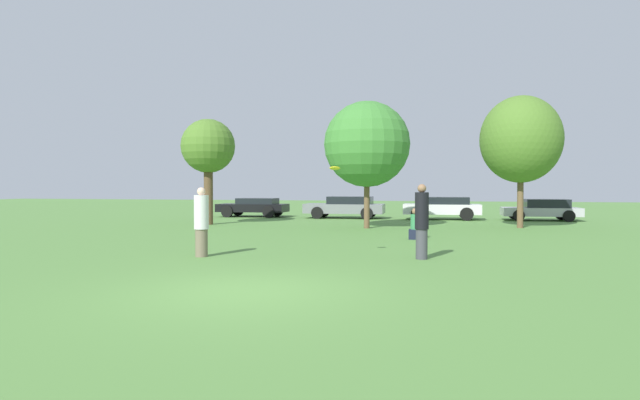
{
  "coord_description": "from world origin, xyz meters",
  "views": [
    {
      "loc": [
        3.35,
        -8.63,
        1.83
      ],
      "look_at": [
        -0.0,
        5.63,
        1.46
      ],
      "focal_mm": 29.6,
      "sensor_mm": 36.0,
      "label": 1
    }
  ],
  "objects_px": {
    "bystander_sitting": "(415,226)",
    "parked_car_grey": "(346,206)",
    "frisbee": "(335,168)",
    "tree_0": "(208,147)",
    "tree_1": "(367,144)",
    "parked_car_black": "(254,206)",
    "person_catcher": "(422,221)",
    "parked_car_silver": "(542,209)",
    "parked_car_white": "(443,207)",
    "person_thrower": "(201,222)",
    "tree_2": "(521,140)"
  },
  "relations": [
    {
      "from": "person_thrower",
      "to": "parked_car_black",
      "type": "bearing_deg",
      "value": 97.68
    },
    {
      "from": "person_thrower",
      "to": "parked_car_grey",
      "type": "relative_size",
      "value": 0.39
    },
    {
      "from": "tree_1",
      "to": "parked_car_black",
      "type": "xyz_separation_m",
      "value": [
        -7.97,
        7.23,
        -3.07
      ]
    },
    {
      "from": "person_catcher",
      "to": "bystander_sitting",
      "type": "distance_m",
      "value": 5.11
    },
    {
      "from": "bystander_sitting",
      "to": "parked_car_black",
      "type": "bearing_deg",
      "value": 131.34
    },
    {
      "from": "parked_car_silver",
      "to": "person_catcher",
      "type": "bearing_deg",
      "value": 70.35
    },
    {
      "from": "frisbee",
      "to": "person_thrower",
      "type": "bearing_deg",
      "value": -170.75
    },
    {
      "from": "person_thrower",
      "to": "parked_car_silver",
      "type": "distance_m",
      "value": 21.19
    },
    {
      "from": "frisbee",
      "to": "parked_car_silver",
      "type": "bearing_deg",
      "value": 65.37
    },
    {
      "from": "bystander_sitting",
      "to": "tree_1",
      "type": "bearing_deg",
      "value": 117.55
    },
    {
      "from": "parked_car_white",
      "to": "frisbee",
      "type": "bearing_deg",
      "value": 79.99
    },
    {
      "from": "person_catcher",
      "to": "parked_car_silver",
      "type": "distance_m",
      "value": 17.98
    },
    {
      "from": "person_thrower",
      "to": "tree_0",
      "type": "relative_size",
      "value": 0.36
    },
    {
      "from": "parked_car_white",
      "to": "parked_car_black",
      "type": "bearing_deg",
      "value": -1.44
    },
    {
      "from": "person_thrower",
      "to": "tree_1",
      "type": "relative_size",
      "value": 0.32
    },
    {
      "from": "person_catcher",
      "to": "frisbee",
      "type": "height_order",
      "value": "frisbee"
    },
    {
      "from": "frisbee",
      "to": "bystander_sitting",
      "type": "xyz_separation_m",
      "value": [
        1.76,
        5.35,
        -1.85
      ]
    },
    {
      "from": "frisbee",
      "to": "tree_1",
      "type": "distance_m",
      "value": 9.95
    },
    {
      "from": "parked_car_grey",
      "to": "tree_2",
      "type": "bearing_deg",
      "value": 148.0
    },
    {
      "from": "person_thrower",
      "to": "parked_car_silver",
      "type": "height_order",
      "value": "person_thrower"
    },
    {
      "from": "bystander_sitting",
      "to": "parked_car_white",
      "type": "xyz_separation_m",
      "value": [
        0.93,
        11.64,
        0.23
      ]
    },
    {
      "from": "tree_0",
      "to": "parked_car_silver",
      "type": "distance_m",
      "value": 18.01
    },
    {
      "from": "frisbee",
      "to": "tree_0",
      "type": "distance_m",
      "value": 13.41
    },
    {
      "from": "person_thrower",
      "to": "bystander_sitting",
      "type": "xyz_separation_m",
      "value": [
        5.21,
        5.91,
        -0.45
      ]
    },
    {
      "from": "frisbee",
      "to": "parked_car_white",
      "type": "height_order",
      "value": "frisbee"
    },
    {
      "from": "bystander_sitting",
      "to": "parked_car_silver",
      "type": "relative_size",
      "value": 0.27
    },
    {
      "from": "tree_1",
      "to": "parked_car_black",
      "type": "height_order",
      "value": "tree_1"
    },
    {
      "from": "frisbee",
      "to": "tree_2",
      "type": "height_order",
      "value": "tree_2"
    },
    {
      "from": "tree_0",
      "to": "parked_car_black",
      "type": "distance_m",
      "value": 7.39
    },
    {
      "from": "parked_car_white",
      "to": "parked_car_silver",
      "type": "relative_size",
      "value": 1.05
    },
    {
      "from": "tree_2",
      "to": "parked_car_black",
      "type": "xyz_separation_m",
      "value": [
        -14.59,
        5.46,
        -3.3
      ]
    },
    {
      "from": "person_catcher",
      "to": "parked_car_silver",
      "type": "height_order",
      "value": "person_catcher"
    },
    {
      "from": "bystander_sitting",
      "to": "parked_car_silver",
      "type": "bearing_deg",
      "value": 62.71
    },
    {
      "from": "frisbee",
      "to": "tree_2",
      "type": "relative_size",
      "value": 0.05
    },
    {
      "from": "bystander_sitting",
      "to": "parked_car_grey",
      "type": "height_order",
      "value": "parked_car_grey"
    },
    {
      "from": "parked_car_black",
      "to": "parked_car_white",
      "type": "relative_size",
      "value": 0.99
    },
    {
      "from": "person_catcher",
      "to": "parked_car_white",
      "type": "relative_size",
      "value": 0.45
    },
    {
      "from": "parked_car_grey",
      "to": "parked_car_silver",
      "type": "bearing_deg",
      "value": -179.03
    },
    {
      "from": "tree_1",
      "to": "person_catcher",
      "type": "bearing_deg",
      "value": -73.85
    },
    {
      "from": "person_thrower",
      "to": "person_catcher",
      "type": "height_order",
      "value": "person_catcher"
    },
    {
      "from": "parked_car_black",
      "to": "parked_car_silver",
      "type": "distance_m",
      "value": 16.49
    },
    {
      "from": "tree_2",
      "to": "parked_car_silver",
      "type": "distance_m",
      "value": 6.86
    },
    {
      "from": "parked_car_black",
      "to": "parked_car_silver",
      "type": "relative_size",
      "value": 1.04
    },
    {
      "from": "person_thrower",
      "to": "bystander_sitting",
      "type": "height_order",
      "value": "person_thrower"
    },
    {
      "from": "person_thrower",
      "to": "parked_car_silver",
      "type": "bearing_deg",
      "value": 49.05
    },
    {
      "from": "tree_0",
      "to": "parked_car_black",
      "type": "xyz_separation_m",
      "value": [
        -0.16,
        6.71,
        -3.1
      ]
    },
    {
      "from": "bystander_sitting",
      "to": "parked_car_black",
      "type": "xyz_separation_m",
      "value": [
        -10.31,
        11.72,
        0.18
      ]
    },
    {
      "from": "parked_car_black",
      "to": "parked_car_white",
      "type": "distance_m",
      "value": 11.24
    },
    {
      "from": "person_thrower",
      "to": "tree_1",
      "type": "xyz_separation_m",
      "value": [
        2.87,
        10.4,
        2.79
      ]
    },
    {
      "from": "person_thrower",
      "to": "tree_2",
      "type": "distance_m",
      "value": 15.73
    }
  ]
}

